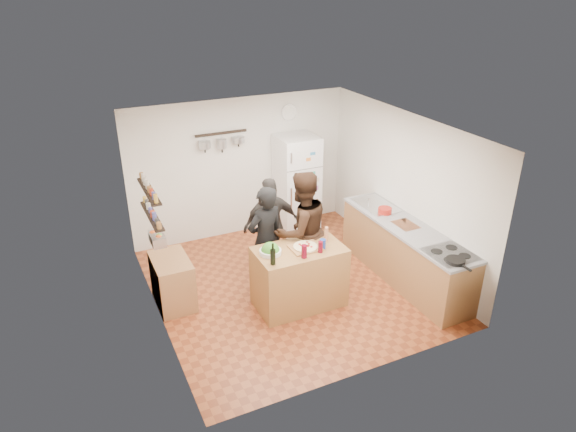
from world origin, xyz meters
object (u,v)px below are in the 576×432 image
pepper_mill (326,235)px  person_left (266,240)px  salt_canister (323,244)px  skillet (455,261)px  wine_bottle (273,257)px  person_center (301,231)px  person_back (271,225)px  fridge (297,184)px  red_bowl (385,211)px  salad_bowl (270,252)px  wall_clock (289,112)px  prep_island (299,277)px  side_table (173,281)px  counter_run (405,253)px

pepper_mill → person_left: (-0.72, 0.53, -0.17)m
salt_canister → skillet: bearing=-38.3°
wine_bottle → salt_canister: size_ratio=1.57×
person_center → person_back: (-0.20, 0.66, -0.15)m
person_center → skillet: size_ratio=7.24×
fridge → person_left: bearing=-128.6°
person_left → red_bowl: bearing=163.2°
pepper_mill → person_center: person_center is taller
person_center → person_back: bearing=-81.2°
salad_bowl → wall_clock: (1.47, 2.51, 1.21)m
salad_bowl → person_back: size_ratio=0.19×
person_left → person_back: 0.63m
prep_island → skillet: 2.15m
person_back → person_left: bearing=61.3°
prep_island → red_bowl: bearing=14.8°
fridge → wall_clock: size_ratio=6.00×
pepper_mill → salt_canister: 0.23m
salt_canister → wall_clock: (0.75, 2.68, 1.17)m
wall_clock → side_table: bearing=-146.7°
person_back → wall_clock: (0.99, 1.45, 1.37)m
salt_canister → person_left: size_ratio=0.08×
side_table → prep_island: bearing=-25.9°
wine_bottle → side_table: size_ratio=0.27×
person_center → side_table: bearing=-18.5°
fridge → salad_bowl: bearing=-123.9°
side_table → red_bowl: bearing=-5.7°
prep_island → salad_bowl: 0.64m
side_table → fridge: bearing=28.1°
person_left → red_bowl: 2.02m
skillet → wall_clock: wall_clock is taller
wine_bottle → wall_clock: 3.38m
counter_run → skillet: 1.26m
person_back → skillet: 2.86m
salt_canister → skillet: salt_canister is taller
prep_island → wine_bottle: wine_bottle is taller
person_center → person_back: size_ratio=1.19×
pepper_mill → skillet: 1.78m
red_bowl → fridge: size_ratio=0.12×
person_center → fridge: person_center is taller
person_center → red_bowl: person_center is taller
person_back → counter_run: bearing=148.2°
salad_bowl → side_table: bearing=148.6°
person_back → wall_clock: 2.23m
counter_run → salad_bowl: bearing=176.9°
prep_island → person_left: bearing=115.0°
salt_canister → side_table: size_ratio=0.17×
person_left → side_table: size_ratio=2.09×
salad_bowl → side_table: salad_bowl is taller
salad_bowl → person_left: size_ratio=0.18×
wine_bottle → counter_run: (2.30, 0.15, -0.57)m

